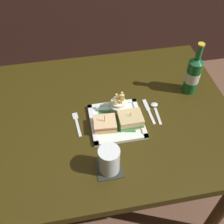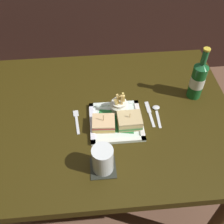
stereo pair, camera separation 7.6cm
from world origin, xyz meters
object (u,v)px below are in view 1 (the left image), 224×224
Objects in this scene: beer_bottle at (193,74)px; knife at (149,110)px; fork at (77,123)px; water_glass at (109,161)px; dining_table at (108,126)px; fries_cup at (118,104)px; spoon at (155,108)px; square_plate at (117,121)px; sandwich_half_left at (105,124)px; sandwich_half_right at (130,120)px.

beer_bottle reaches higher than knife.
water_glass is at bearing -68.31° from fork.
dining_table is 0.15m from fries_cup.
beer_bottle is 2.02× the size of spoon.
fries_cup is (0.02, 0.06, 0.05)m from square_plate.
beer_bottle is (0.45, 0.16, 0.07)m from sandwich_half_left.
fries_cup is 0.80× the size of fork.
sandwich_half_right is at bearing -147.12° from knife.
square_plate is 0.17m from knife.
dining_table is 4.26× the size of beer_bottle.
sandwich_half_left is at bearing -23.82° from fork.
water_glass is 0.28m from fork.
fries_cup is (0.08, 0.09, 0.02)m from sandwich_half_left.
dining_table is at bearing 72.38° from sandwich_half_left.
water_glass is 0.74× the size of knife.
beer_bottle reaches higher than sandwich_half_right.
fries_cup is 0.84× the size of spoon.
spoon is at bearing 3.42° from fork.
sandwich_half_right reaches higher than knife.
dining_table is 0.15m from sandwich_half_left.
spoon reaches higher than fork.
sandwich_half_right is 0.13m from knife.
water_glass is 0.87× the size of spoon.
fork is at bearing 167.28° from sandwich_half_right.
water_glass is (-0.02, -0.20, 0.02)m from sandwich_half_left.
fork is at bearing 156.18° from sandwich_half_left.
beer_bottle reaches higher than fork.
sandwich_half_left reaches higher than sandwich_half_right.
fork is at bearing -177.45° from knife.
fork is (-0.10, 0.26, -0.05)m from water_glass.
sandwich_half_right is 0.92× the size of fries_cup.
beer_bottle is at bearing 37.98° from water_glass.
sandwich_half_left is 0.97× the size of sandwich_half_right.
dining_table is at bearing 117.03° from square_plate.
dining_table is at bearing 11.86° from fork.
beer_bottle is (0.38, 0.08, 0.05)m from fries_cup.
fork is at bearing -176.58° from spoon.
fries_cup is 0.42× the size of beer_bottle.
fries_cup is (0.05, 0.00, 0.15)m from dining_table.
knife is at bearing 32.88° from sandwich_half_right.
fork is (-0.18, 0.03, -0.01)m from square_plate.
water_glass reaches higher than sandwich_half_right.
fries_cup is at bearing 113.37° from sandwich_half_right.
fries_cup is at bearing 2.64° from dining_table.
sandwich_half_left is (-0.03, -0.08, 0.12)m from dining_table.
spoon is (0.20, 0.05, -0.00)m from square_plate.
knife is at bearing 17.20° from sandwich_half_left.
fork is (-0.57, -0.11, -0.10)m from beer_bottle.
water_glass is at bearing -130.95° from knife.
square_plate reaches higher than spoon.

